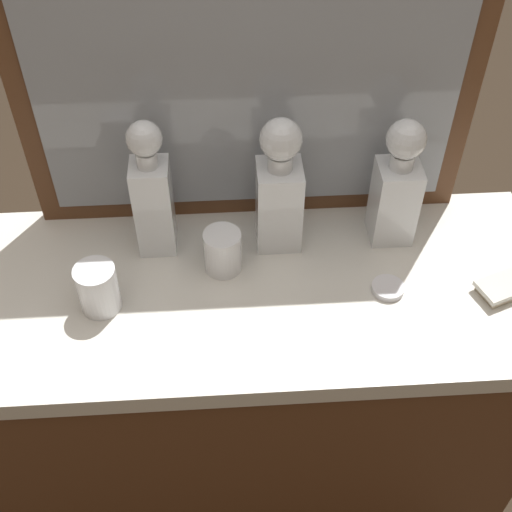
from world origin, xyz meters
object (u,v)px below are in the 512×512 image
object	(u,v)px
crystal_tumbler_right	(98,290)
porcelain_dish	(388,288)
crystal_decanter_right	(279,196)
silver_brush_right	(510,285)
crystal_tumbler_left	(223,253)
crystal_decanter_front	(153,201)
crystal_decanter_far_right	(396,193)

from	to	relation	value
crystal_tumbler_right	porcelain_dish	xyz separation A→B (m)	(0.53, 0.00, -0.04)
crystal_decanter_right	silver_brush_right	distance (m)	0.46
crystal_decanter_right	crystal_tumbler_left	world-z (taller)	crystal_decanter_right
porcelain_dish	silver_brush_right	bearing A→B (deg)	-3.19
crystal_decanter_front	crystal_decanter_right	bearing A→B (deg)	0.23
crystal_decanter_right	silver_brush_right	bearing A→B (deg)	-21.02
crystal_decanter_far_right	crystal_tumbler_left	distance (m)	0.35
crystal_decanter_front	porcelain_dish	xyz separation A→B (m)	(0.43, -0.15, -0.11)
crystal_decanter_far_right	silver_brush_right	bearing A→B (deg)	-39.84
porcelain_dish	crystal_tumbler_right	bearing A→B (deg)	-179.58
crystal_decanter_far_right	crystal_decanter_right	distance (m)	0.22
crystal_decanter_front	silver_brush_right	distance (m)	0.69
crystal_decanter_far_right	crystal_tumbler_right	bearing A→B (deg)	-164.55
crystal_decanter_front	crystal_tumbler_right	bearing A→B (deg)	-123.08
crystal_decanter_far_right	crystal_tumbler_left	world-z (taller)	crystal_decanter_far_right
crystal_decanter_right	porcelain_dish	size ratio (longest dim) A/B	4.64
silver_brush_right	crystal_tumbler_left	bearing A→B (deg)	170.22
porcelain_dish	crystal_decanter_front	bearing A→B (deg)	161.01
crystal_decanter_front	silver_brush_right	bearing A→B (deg)	-13.73
crystal_decanter_front	crystal_tumbler_left	xyz separation A→B (m)	(0.13, -0.07, -0.08)
crystal_decanter_front	silver_brush_right	xyz separation A→B (m)	(0.66, -0.16, -0.10)
crystal_decanter_right	crystal_tumbler_right	world-z (taller)	crystal_decanter_right
crystal_decanter_right	porcelain_dish	xyz separation A→B (m)	(0.19, -0.15, -0.11)
crystal_decanter_right	crystal_tumbler_left	size ratio (longest dim) A/B	3.26
crystal_decanter_front	crystal_tumbler_left	world-z (taller)	crystal_decanter_front
crystal_decanter_right	crystal_decanter_far_right	bearing A→B (deg)	0.50
crystal_tumbler_right	silver_brush_right	bearing A→B (deg)	-0.66
crystal_decanter_right	crystal_tumbler_left	distance (m)	0.15
crystal_decanter_far_right	porcelain_dish	bearing A→B (deg)	-101.64
crystal_decanter_right	silver_brush_right	world-z (taller)	crystal_decanter_right
crystal_decanter_right	crystal_tumbler_left	bearing A→B (deg)	-147.79
crystal_decanter_far_right	crystal_decanter_right	bearing A→B (deg)	-179.50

